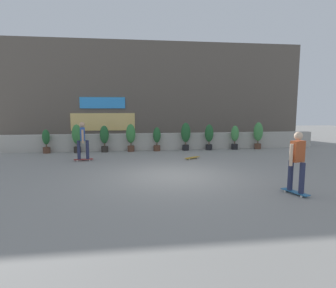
{
  "coord_description": "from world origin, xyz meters",
  "views": [
    {
      "loc": [
        -1.44,
        -9.38,
        2.34
      ],
      "look_at": [
        0.0,
        1.5,
        0.9
      ],
      "focal_mm": 30.24,
      "sensor_mm": 36.0,
      "label": 1
    }
  ],
  "objects_px": {
    "potted_plant_6": "(209,135)",
    "skateboard_near_camera": "(192,158)",
    "skater_far_left": "(83,139)",
    "potted_plant_8": "(258,134)",
    "skater_foreground": "(297,160)",
    "potted_plant_4": "(157,138)",
    "potted_plant_3": "(131,136)",
    "potted_plant_2": "(104,137)",
    "potted_plant_0": "(46,141)",
    "potted_plant_7": "(235,136)",
    "potted_plant_1": "(77,136)",
    "potted_plant_5": "(186,134)"
  },
  "relations": [
    {
      "from": "potted_plant_3",
      "to": "potted_plant_6",
      "type": "distance_m",
      "value": 4.25
    },
    {
      "from": "potted_plant_5",
      "to": "potted_plant_7",
      "type": "height_order",
      "value": "potted_plant_5"
    },
    {
      "from": "potted_plant_0",
      "to": "potted_plant_7",
      "type": "height_order",
      "value": "potted_plant_7"
    },
    {
      "from": "potted_plant_0",
      "to": "potted_plant_1",
      "type": "xyz_separation_m",
      "value": [
        1.52,
        -0.0,
        0.19
      ]
    },
    {
      "from": "potted_plant_2",
      "to": "skater_foreground",
      "type": "distance_m",
      "value": 9.89
    },
    {
      "from": "potted_plant_5",
      "to": "potted_plant_1",
      "type": "bearing_deg",
      "value": 180.0
    },
    {
      "from": "potted_plant_2",
      "to": "potted_plant_7",
      "type": "distance_m",
      "value": 7.07
    },
    {
      "from": "skater_far_left",
      "to": "potted_plant_6",
      "type": "bearing_deg",
      "value": 20.51
    },
    {
      "from": "skater_far_left",
      "to": "skater_foreground",
      "type": "distance_m",
      "value": 8.6
    },
    {
      "from": "potted_plant_3",
      "to": "potted_plant_7",
      "type": "xyz_separation_m",
      "value": [
        5.71,
        0.0,
        -0.1
      ]
    },
    {
      "from": "potted_plant_1",
      "to": "potted_plant_4",
      "type": "height_order",
      "value": "potted_plant_1"
    },
    {
      "from": "potted_plant_4",
      "to": "potted_plant_6",
      "type": "relative_size",
      "value": 0.91
    },
    {
      "from": "potted_plant_2",
      "to": "skater_foreground",
      "type": "relative_size",
      "value": 0.82
    },
    {
      "from": "potted_plant_8",
      "to": "skater_foreground",
      "type": "xyz_separation_m",
      "value": [
        -2.69,
        -8.06,
        0.07
      ]
    },
    {
      "from": "potted_plant_6",
      "to": "skateboard_near_camera",
      "type": "height_order",
      "value": "potted_plant_6"
    },
    {
      "from": "potted_plant_4",
      "to": "skateboard_near_camera",
      "type": "height_order",
      "value": "potted_plant_4"
    },
    {
      "from": "potted_plant_6",
      "to": "skater_foreground",
      "type": "height_order",
      "value": "skater_foreground"
    },
    {
      "from": "potted_plant_7",
      "to": "skater_foreground",
      "type": "relative_size",
      "value": 0.78
    },
    {
      "from": "potted_plant_6",
      "to": "skater_far_left",
      "type": "distance_m",
      "value": 6.75
    },
    {
      "from": "potted_plant_3",
      "to": "skateboard_near_camera",
      "type": "xyz_separation_m",
      "value": [
        2.74,
        -2.56,
        -0.78
      ]
    },
    {
      "from": "potted_plant_8",
      "to": "potted_plant_0",
      "type": "bearing_deg",
      "value": 180.0
    },
    {
      "from": "potted_plant_1",
      "to": "potted_plant_4",
      "type": "xyz_separation_m",
      "value": [
        4.13,
        0.0,
        -0.14
      ]
    },
    {
      "from": "potted_plant_6",
      "to": "potted_plant_1",
      "type": "bearing_deg",
      "value": 180.0
    },
    {
      "from": "potted_plant_2",
      "to": "potted_plant_1",
      "type": "bearing_deg",
      "value": 180.0
    },
    {
      "from": "potted_plant_4",
      "to": "potted_plant_8",
      "type": "bearing_deg",
      "value": -0.0
    },
    {
      "from": "potted_plant_7",
      "to": "skater_foreground",
      "type": "distance_m",
      "value": 8.17
    },
    {
      "from": "potted_plant_4",
      "to": "skater_foreground",
      "type": "bearing_deg",
      "value": -69.62
    },
    {
      "from": "potted_plant_6",
      "to": "potted_plant_2",
      "type": "bearing_deg",
      "value": 180.0
    },
    {
      "from": "potted_plant_0",
      "to": "potted_plant_5",
      "type": "bearing_deg",
      "value": -0.0
    },
    {
      "from": "potted_plant_8",
      "to": "potted_plant_3",
      "type": "bearing_deg",
      "value": 180.0
    },
    {
      "from": "potted_plant_3",
      "to": "skater_far_left",
      "type": "distance_m",
      "value": 3.14
    },
    {
      "from": "potted_plant_0",
      "to": "potted_plant_8",
      "type": "distance_m",
      "value": 11.34
    },
    {
      "from": "potted_plant_4",
      "to": "skateboard_near_camera",
      "type": "relative_size",
      "value": 1.63
    },
    {
      "from": "skater_far_left",
      "to": "skater_foreground",
      "type": "relative_size",
      "value": 1.0
    },
    {
      "from": "potted_plant_0",
      "to": "skater_far_left",
      "type": "distance_m",
      "value": 3.24
    },
    {
      "from": "potted_plant_4",
      "to": "potted_plant_7",
      "type": "distance_m",
      "value": 4.33
    },
    {
      "from": "potted_plant_5",
      "to": "potted_plant_8",
      "type": "bearing_deg",
      "value": -0.0
    },
    {
      "from": "skateboard_near_camera",
      "to": "potted_plant_5",
      "type": "bearing_deg",
      "value": 85.47
    },
    {
      "from": "potted_plant_7",
      "to": "potted_plant_5",
      "type": "bearing_deg",
      "value": 180.0
    },
    {
      "from": "potted_plant_5",
      "to": "potted_plant_7",
      "type": "relative_size",
      "value": 1.13
    },
    {
      "from": "potted_plant_0",
      "to": "potted_plant_7",
      "type": "distance_m",
      "value": 9.98
    },
    {
      "from": "potted_plant_5",
      "to": "skater_foreground",
      "type": "height_order",
      "value": "skater_foreground"
    },
    {
      "from": "potted_plant_5",
      "to": "skateboard_near_camera",
      "type": "distance_m",
      "value": 2.69
    },
    {
      "from": "potted_plant_4",
      "to": "skater_far_left",
      "type": "height_order",
      "value": "skater_far_left"
    },
    {
      "from": "potted_plant_0",
      "to": "potted_plant_5",
      "type": "height_order",
      "value": "potted_plant_5"
    },
    {
      "from": "potted_plant_4",
      "to": "potted_plant_1",
      "type": "bearing_deg",
      "value": 180.0
    },
    {
      "from": "potted_plant_2",
      "to": "potted_plant_6",
      "type": "distance_m",
      "value": 5.61
    },
    {
      "from": "skater_far_left",
      "to": "skateboard_near_camera",
      "type": "distance_m",
      "value": 4.9
    },
    {
      "from": "potted_plant_8",
      "to": "skater_far_left",
      "type": "bearing_deg",
      "value": -165.5
    },
    {
      "from": "potted_plant_4",
      "to": "potted_plant_2",
      "type": "bearing_deg",
      "value": 180.0
    }
  ]
}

